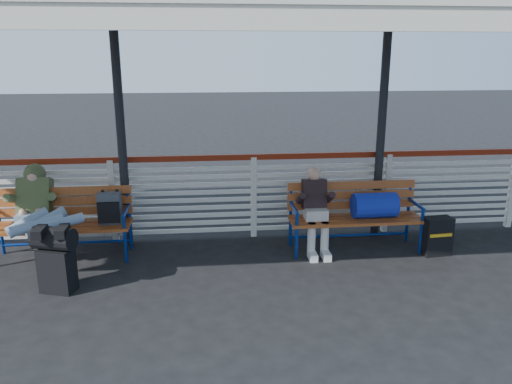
{
  "coord_description": "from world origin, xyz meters",
  "views": [
    {
      "loc": [
        -0.7,
        -5.04,
        2.63
      ],
      "look_at": [
        -0.06,
        1.0,
        0.93
      ],
      "focal_mm": 35.0,
      "sensor_mm": 36.0,
      "label": 1
    }
  ],
  "objects": [
    {
      "name": "ground",
      "position": [
        0.0,
        0.0,
        0.0
      ],
      "size": [
        60.0,
        60.0,
        0.0
      ],
      "primitive_type": "plane",
      "color": "black",
      "rests_on": "ground"
    },
    {
      "name": "fence",
      "position": [
        0.0,
        1.9,
        0.66
      ],
      "size": [
        12.08,
        0.08,
        1.24
      ],
      "color": "silver",
      "rests_on": "ground"
    },
    {
      "name": "canopy",
      "position": [
        -0.0,
        0.87,
        3.04
      ],
      "size": [
        12.6,
        3.6,
        3.16
      ],
      "color": "silver",
      "rests_on": "ground"
    },
    {
      "name": "luggage_stack",
      "position": [
        -2.39,
        0.36,
        0.42
      ],
      "size": [
        0.52,
        0.39,
        0.77
      ],
      "rotation": [
        0.0,
        0.0,
        -0.31
      ],
      "color": "black",
      "rests_on": "ground"
    },
    {
      "name": "bench_left",
      "position": [
        -2.43,
        1.4,
        0.58
      ],
      "size": [
        1.8,
        0.56,
        0.92
      ],
      "color": "#AF5B21",
      "rests_on": "ground"
    },
    {
      "name": "bench_right",
      "position": [
        1.45,
        1.25,
        0.6
      ],
      "size": [
        1.8,
        0.56,
        0.92
      ],
      "color": "#AF5B21",
      "rests_on": "ground"
    },
    {
      "name": "traveler_man",
      "position": [
        -2.74,
        1.05,
        0.68
      ],
      "size": [
        0.94,
        1.64,
        0.77
      ],
      "color": "#8098AC",
      "rests_on": "ground"
    },
    {
      "name": "companion_person",
      "position": [
        0.77,
        1.24,
        0.6
      ],
      "size": [
        0.32,
        0.66,
        1.15
      ],
      "color": "beige",
      "rests_on": "ground"
    },
    {
      "name": "suitcase_side",
      "position": [
        2.37,
        0.95,
        0.26
      ],
      "size": [
        0.39,
        0.26,
        0.52
      ],
      "rotation": [
        0.0,
        0.0,
        0.1
      ],
      "color": "black",
      "rests_on": "ground"
    }
  ]
}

